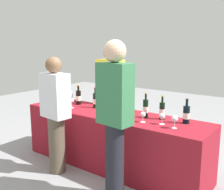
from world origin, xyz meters
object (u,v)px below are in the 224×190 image
Objects in this scene: wine_bottle_4 at (146,108)px; wine_bottle_6 at (186,114)px; wine_glass_3 at (162,116)px; wine_bottle_2 at (118,104)px; wine_bottle_3 at (130,105)px; guest_0 at (55,112)px; server_pouring at (110,94)px; wine_bottle_1 at (95,100)px; wine_glass_4 at (175,119)px; wine_glass_0 at (59,98)px; wine_bottle_5 at (162,111)px; wine_glass_2 at (143,115)px; wine_bottle_0 at (78,97)px; guest_1 at (115,114)px; wine_glass_1 at (72,101)px; ice_bucket at (65,98)px.

wine_bottle_4 is 0.52m from wine_bottle_6.
wine_bottle_2 is at bearing 166.08° from wine_glass_3.
guest_0 is (-0.70, -0.68, -0.06)m from wine_bottle_3.
wine_bottle_3 is 0.19× the size of server_pouring.
wine_bottle_1 reaches higher than wine_glass_4.
wine_bottle_6 is 0.30m from wine_glass_3.
wine_bottle_1 is 2.20× the size of wine_glass_0.
wine_bottle_5 is 1.67m from wine_glass_0.
wine_glass_4 is (1.33, -0.22, -0.00)m from wine_bottle_1.
wine_glass_2 is at bearing -2.16° from wine_glass_0.
guest_0 reaches higher than wine_bottle_5.
wine_bottle_1 is at bearing 166.46° from wine_glass_2.
wine_bottle_4 is (0.25, -0.03, 0.00)m from wine_bottle_3.
wine_bottle_6 is at bearing 0.81° from wine_bottle_0.
guest_1 reaches higher than wine_bottle_3.
wine_bottle_6 is 1.65m from wine_glass_1.
wine_glass_1 is at bearing 179.92° from wine_glass_4.
guest_0 is at bearing -70.63° from wine_glass_1.
wine_bottle_2 is 0.59m from wine_glass_2.
guest_0 reaches higher than wine_bottle_4.
guest_1 reaches higher than ice_bucket.
wine_glass_1 is at bearing 72.57° from server_pouring.
guest_1 is (1.14, -0.50, 0.09)m from wine_glass_1.
guest_0 is (0.16, -0.45, -0.05)m from wine_glass_1.
wine_bottle_2 is at bearing 155.59° from wine_glass_2.
server_pouring is at bearing 93.11° from guest_0.
wine_bottle_0 is at bearing 169.40° from wine_glass_2.
wine_bottle_3 is 2.34× the size of wine_glass_3.
wine_bottle_4 is 0.71m from guest_1.
wine_bottle_3 reaches higher than wine_bottle_1.
wine_bottle_2 is 0.78m from wine_glass_3.
wine_bottle_6 is (1.71, 0.02, -0.00)m from wine_bottle_0.
guest_1 reaches higher than wine_glass_2.
wine_bottle_3 is 2.32× the size of wine_glass_0.
server_pouring is at bearing 137.31° from wine_bottle_2.
server_pouring is (0.22, 0.64, 0.03)m from wine_glass_1.
wine_bottle_0 is at bearing 179.50° from wine_bottle_3.
wine_bottle_5 is at bearing 137.76° from wine_glass_4.
wine_bottle_5 is 2.22× the size of wine_glass_3.
wine_bottle_0 is 0.75m from wine_bottle_2.
wine_bottle_1 is 1.16m from wine_glass_3.
wine_glass_3 is 1.70m from ice_bucket.
wine_bottle_1 is at bearing 87.18° from guest_0.
wine_bottle_0 reaches higher than ice_bucket.
wine_bottle_3 is 0.78m from guest_1.
wine_bottle_0 is at bearing 177.37° from wine_bottle_1.
wine_bottle_6 is at bearing 2.43° from wine_bottle_3.
ice_bucket is 0.71m from server_pouring.
guest_1 reaches higher than wine_bottle_0.
wine_bottle_0 reaches higher than wine_bottle_5.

